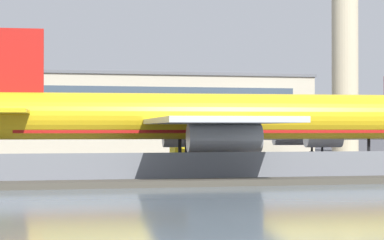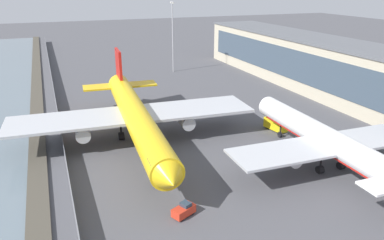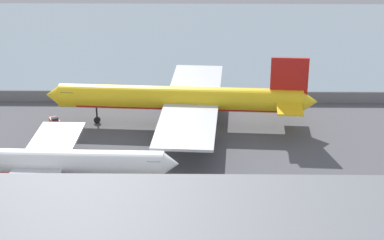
% 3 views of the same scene
% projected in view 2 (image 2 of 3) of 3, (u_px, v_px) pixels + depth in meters
% --- Properties ---
extents(ground_plane, '(500.00, 500.00, 0.00)m').
position_uv_depth(ground_plane, '(144.00, 132.00, 77.12)').
color(ground_plane, '#4C4C51').
extents(shoreline_seawall, '(320.00, 3.00, 0.50)m').
position_uv_depth(shoreline_seawall, '(37.00, 146.00, 69.99)').
color(shoreline_seawall, '#474238').
rests_on(shoreline_seawall, ground).
extents(perimeter_fence, '(280.00, 0.10, 2.50)m').
position_uv_depth(perimeter_fence, '(62.00, 138.00, 71.19)').
color(perimeter_fence, slate).
rests_on(perimeter_fence, ground).
extents(cargo_jet_yellow, '(54.07, 46.85, 14.71)m').
position_uv_depth(cargo_jet_yellow, '(135.00, 115.00, 70.40)').
color(cargo_jet_yellow, yellow).
rests_on(cargo_jet_yellow, ground).
extents(passenger_jet_white_red, '(40.85, 34.69, 12.45)m').
position_uv_depth(passenger_jet_white_red, '(326.00, 140.00, 61.55)').
color(passenger_jet_white_red, white).
rests_on(passenger_jet_white_red, ground).
extents(baggage_tug, '(2.82, 3.58, 1.80)m').
position_uv_depth(baggage_tug, '(184.00, 210.00, 49.39)').
color(baggage_tug, red).
rests_on(baggage_tug, ground).
extents(ops_van, '(5.50, 3.03, 2.48)m').
position_uv_depth(ops_van, '(275.00, 124.00, 78.09)').
color(ops_van, yellow).
rests_on(ops_van, ground).
extents(terminal_building, '(104.92, 17.56, 14.28)m').
position_uv_depth(terminal_building, '(317.00, 63.00, 107.59)').
color(terminal_building, '#BCB299').
rests_on(terminal_building, ground).
extents(apron_light_mast_apron_east, '(3.20, 0.40, 23.40)m').
position_uv_depth(apron_light_mast_apron_east, '(173.00, 33.00, 125.45)').
color(apron_light_mast_apron_east, '#A8A8AD').
rests_on(apron_light_mast_apron_east, ground).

